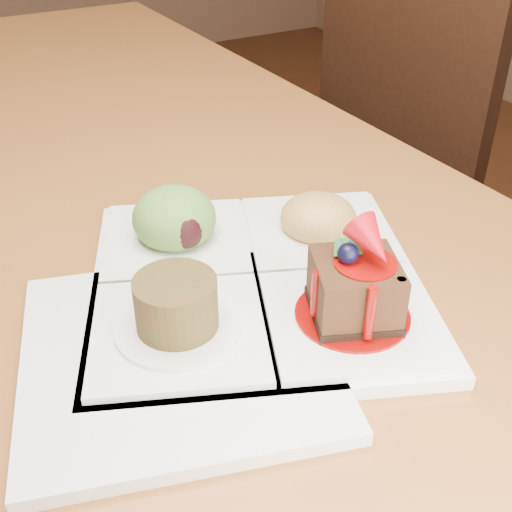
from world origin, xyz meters
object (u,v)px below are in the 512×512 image
chair_right (357,193)px  second_plate (176,352)px  sampler_plate (253,266)px  dining_table (12,266)px

chair_right → second_plate: size_ratio=3.85×
chair_right → second_plate: bearing=122.1°
sampler_plate → chair_right: bearing=65.9°
chair_right → sampler_plate: (-0.49, -0.46, 0.27)m
dining_table → chair_right: 0.72m
chair_right → second_plate: (-0.59, -0.51, 0.25)m
dining_table → chair_right: (0.66, 0.21, -0.18)m
second_plate → sampler_plate: bearing=28.2°
dining_table → sampler_plate: bearing=-55.3°
chair_right → sampler_plate: size_ratio=2.37×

